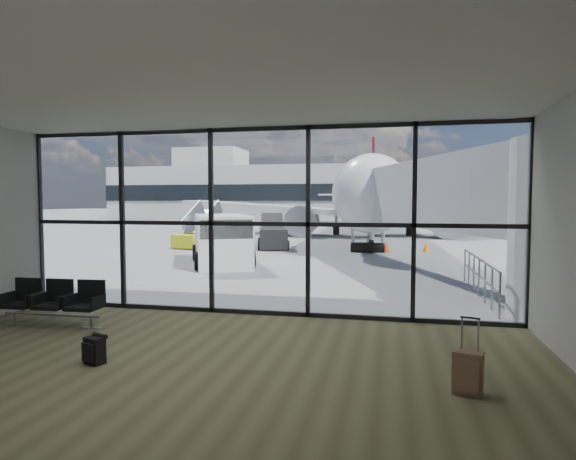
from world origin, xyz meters
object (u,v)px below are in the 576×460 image
at_px(backpack, 94,350).
at_px(mobile_stairs, 196,238).
at_px(suitcase, 468,372).
at_px(service_van, 222,239).
at_px(belt_loader, 273,237).
at_px(airliner, 372,198).
at_px(seating_row, 55,300).

distance_m(backpack, mobile_stairs, 20.67).
height_order(suitcase, service_van, service_van).
relative_size(service_van, belt_loader, 1.17).
xyz_separation_m(backpack, airliner, (3.37, 33.22, 2.79)).
xyz_separation_m(service_van, belt_loader, (0.39, 7.61, -0.43)).
height_order(backpack, airliner, airliner).
bearing_deg(mobile_stairs, backpack, -60.14).
bearing_deg(service_van, mobile_stairs, 96.09).
distance_m(suitcase, service_van, 15.02).
distance_m(airliner, belt_loader, 14.30).
distance_m(suitcase, airliner, 33.48).
bearing_deg(service_van, airliner, 50.29).
bearing_deg(seating_row, backpack, -44.44).
bearing_deg(seating_row, service_van, 86.59).
bearing_deg(suitcase, backpack, -163.78).
height_order(service_van, belt_loader, service_van).
relative_size(backpack, mobile_stairs, 0.15).
height_order(seating_row, mobile_stairs, mobile_stairs).
bearing_deg(suitcase, airliner, 111.10).
bearing_deg(airliner, suitcase, -87.58).
bearing_deg(backpack, mobile_stairs, 128.34).
relative_size(suitcase, mobile_stairs, 0.32).
relative_size(airliner, service_van, 7.19).
xyz_separation_m(seating_row, belt_loader, (0.52, 18.00, 0.12)).
xyz_separation_m(belt_loader, mobile_stairs, (-4.60, -0.49, -0.14)).
relative_size(airliner, mobile_stairs, 11.36).
bearing_deg(suitcase, mobile_stairs, 138.91).
bearing_deg(service_van, belt_loader, 62.56).
relative_size(seating_row, belt_loader, 0.49).
bearing_deg(seating_row, airliner, 76.82).
distance_m(seating_row, service_van, 10.40).
bearing_deg(seating_row, belt_loader, 85.66).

